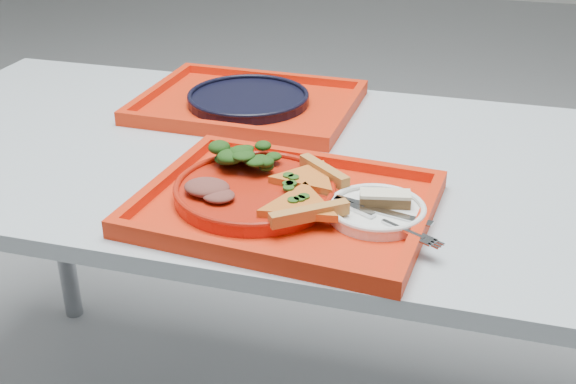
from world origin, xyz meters
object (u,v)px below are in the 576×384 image
object	(u,v)px
tray_far	(248,106)
dessert_bar	(385,199)
tray_main	(286,208)
navy_plate	(248,100)
dinner_plate	(255,192)

from	to	relation	value
tray_far	dessert_bar	world-z (taller)	dessert_bar
dessert_bar	tray_main	bearing A→B (deg)	174.43
navy_plate	tray_main	bearing A→B (deg)	-63.97
tray_far	tray_main	bearing A→B (deg)	-62.57
tray_main	dessert_bar	size ratio (longest dim) A/B	5.49
tray_far	dessert_bar	distance (m)	0.54
tray_far	dinner_plate	xyz separation A→B (m)	(0.15, -0.41, 0.02)
dessert_bar	tray_far	bearing A→B (deg)	120.00
tray_main	navy_plate	size ratio (longest dim) A/B	1.73
tray_main	navy_plate	bearing A→B (deg)	120.60
navy_plate	dinner_plate	bearing A→B (deg)	-69.89
dessert_bar	dinner_plate	bearing A→B (deg)	170.10
tray_main	dinner_plate	world-z (taller)	dinner_plate
tray_main	tray_far	xyz separation A→B (m)	(-0.21, 0.42, 0.00)
dinner_plate	navy_plate	size ratio (longest dim) A/B	1.00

